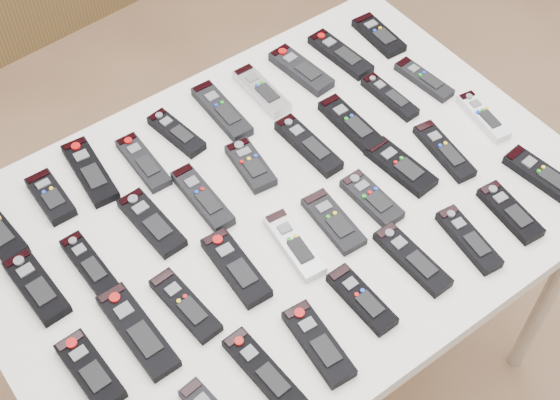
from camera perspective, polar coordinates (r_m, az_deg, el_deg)
ground at (r=2.38m, az=0.90°, el=-8.59°), size 4.00×4.00×0.00m
table at (r=1.67m, az=0.00°, el=-1.64°), size 1.25×0.88×0.78m
remote_1 at (r=1.70m, az=-16.43°, el=0.22°), size 0.06×0.14×0.02m
remote_2 at (r=1.72m, az=-13.73°, el=2.03°), size 0.07×0.19×0.02m
remote_3 at (r=1.72m, az=-9.98°, el=2.74°), size 0.05×0.17×0.02m
remote_4 at (r=1.76m, az=-7.59°, el=4.88°), size 0.07×0.16×0.02m
remote_5 at (r=1.80m, az=-4.28°, el=6.51°), size 0.06×0.19×0.02m
remote_6 at (r=1.84m, az=-1.36°, el=7.97°), size 0.05×0.17×0.02m
remote_7 at (r=1.89m, az=1.55°, el=9.49°), size 0.07×0.18×0.02m
remote_8 at (r=1.94m, az=4.43°, el=10.58°), size 0.07×0.19×0.02m
remote_9 at (r=2.00m, az=7.23°, el=11.87°), size 0.07×0.16×0.02m
remote_10 at (r=1.57m, az=-17.37°, el=-6.08°), size 0.07×0.17×0.02m
remote_11 at (r=1.57m, az=-13.77°, el=-4.63°), size 0.05×0.16×0.02m
remote_12 at (r=1.61m, az=-9.37°, el=-1.65°), size 0.07×0.18×0.02m
remote_13 at (r=1.63m, az=-5.69°, el=0.15°), size 0.05×0.18×0.02m
remote_14 at (r=1.68m, az=-2.16°, el=2.55°), size 0.07×0.14×0.02m
remote_15 at (r=1.72m, az=2.08°, el=4.02°), size 0.05×0.19×0.02m
remote_16 at (r=1.77m, az=5.22°, el=5.54°), size 0.05×0.18×0.02m
remote_17 at (r=1.84m, az=8.02°, el=7.49°), size 0.04×0.16×0.02m
remote_18 at (r=1.90m, az=10.47°, el=8.66°), size 0.05×0.16×0.02m
remote_19 at (r=1.46m, az=-13.71°, el=-12.03°), size 0.06×0.16×0.02m
remote_20 at (r=1.48m, az=-10.37°, el=-9.39°), size 0.06×0.21×0.02m
remote_21 at (r=1.49m, az=-6.94°, el=-7.65°), size 0.06×0.17×0.02m
remote_22 at (r=1.53m, az=-3.24°, el=-4.96°), size 0.07×0.18×0.02m
remote_23 at (r=1.56m, az=1.05°, el=-3.28°), size 0.07×0.18×0.02m
remote_24 at (r=1.59m, az=3.92°, el=-1.57°), size 0.07×0.16×0.02m
remote_25 at (r=1.64m, az=6.72°, el=0.08°), size 0.06×0.15×0.02m
remote_26 at (r=1.70m, az=8.81°, el=2.44°), size 0.07×0.17×0.02m
remote_27 at (r=1.75m, az=11.92°, el=3.53°), size 0.07×0.18×0.02m
remote_28 at (r=1.84m, az=14.64°, el=5.93°), size 0.06×0.16×0.02m
remote_31 at (r=1.42m, az=-1.19°, el=-12.45°), size 0.06×0.19×0.02m
remote_32 at (r=1.44m, az=2.83°, el=-10.44°), size 0.07×0.18×0.02m
remote_33 at (r=1.50m, az=5.99°, el=-7.24°), size 0.05×0.16×0.02m
remote_34 at (r=1.56m, az=9.65°, el=-4.28°), size 0.05×0.18×0.02m
remote_35 at (r=1.61m, az=13.64°, el=-2.82°), size 0.07×0.17×0.02m
remote_36 at (r=1.67m, az=16.48°, el=-0.86°), size 0.07×0.16×0.02m
remote_37 at (r=1.76m, az=18.66°, el=1.69°), size 0.07×0.18×0.02m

